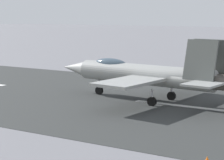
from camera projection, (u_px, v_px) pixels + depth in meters
The scene contains 4 objects.
ground_plane at pixel (188, 107), 37.69m from camera, with size 400.00×400.00×0.00m, color slate.
runway_strip at pixel (188, 107), 37.68m from camera, with size 240.00×26.00×0.02m.
fighter_jet at pixel (145, 74), 39.95m from camera, with size 17.93×13.63×5.56m.
crew_person at pixel (90, 69), 55.65m from camera, with size 0.65×0.44×1.64m.
Camera 1 is at (-14.20, 34.70, 7.67)m, focal length 73.84 mm.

